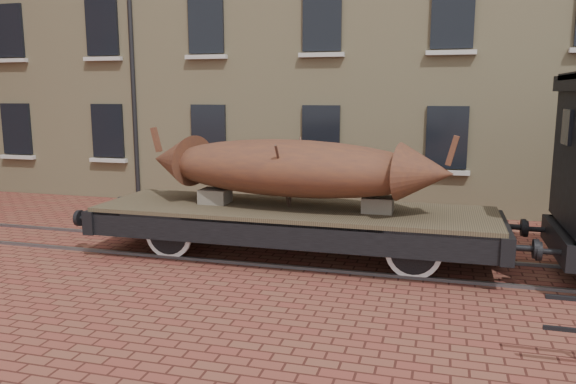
# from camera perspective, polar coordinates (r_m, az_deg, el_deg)

# --- Properties ---
(ground) EXTENTS (90.00, 90.00, 0.00)m
(ground) POSITION_cam_1_polar(r_m,az_deg,el_deg) (11.48, 10.33, -7.35)
(ground) COLOR brown
(rail_track) EXTENTS (30.00, 1.52, 0.06)m
(rail_track) POSITION_cam_1_polar(r_m,az_deg,el_deg) (11.47, 10.33, -7.21)
(rail_track) COLOR #59595E
(rail_track) RESTS_ON ground
(flatcar_wagon) EXTENTS (9.15, 2.48, 1.38)m
(flatcar_wagon) POSITION_cam_1_polar(r_m,az_deg,el_deg) (11.59, 0.54, -2.61)
(flatcar_wagon) COLOR #4D422D
(flatcar_wagon) RESTS_ON ground
(iron_boat) EXTENTS (6.59, 2.45, 1.58)m
(iron_boat) POSITION_cam_1_polar(r_m,az_deg,el_deg) (11.43, 0.09, 2.49)
(iron_boat) COLOR brown
(iron_boat) RESTS_ON flatcar_wagon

